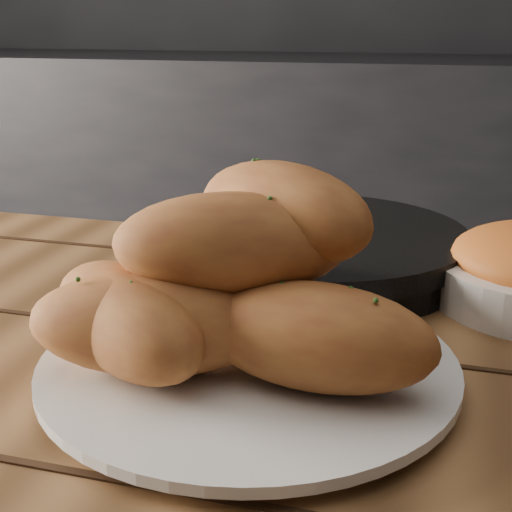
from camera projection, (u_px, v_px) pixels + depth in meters
The scene contains 4 objects.
counter at pixel (320, 209), 2.19m from camera, with size 2.80×0.60×0.90m, color black.
plate at pixel (249, 368), 0.52m from camera, with size 0.30×0.30×0.02m.
bread_rolls at pixel (227, 287), 0.50m from camera, with size 0.31×0.26×0.14m.
skillet at pixel (316, 249), 0.75m from camera, with size 0.45×0.32×0.05m.
Camera 1 is at (0.39, -0.39, 1.00)m, focal length 50.00 mm.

